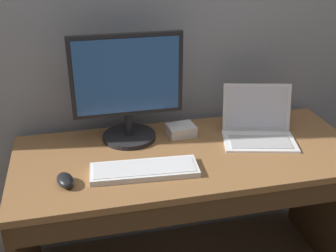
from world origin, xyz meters
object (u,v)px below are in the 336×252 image
laptop_white (258,124)px  computer_mouse (65,180)px  wired_keyboard (144,170)px  external_drive_box (181,130)px  external_monitor (128,89)px

laptop_white → computer_mouse: size_ratio=3.60×
laptop_white → computer_mouse: bearing=-166.2°
wired_keyboard → computer_mouse: (-0.31, -0.02, 0.01)m
wired_keyboard → computer_mouse: 0.32m
wired_keyboard → external_drive_box: 0.38m
computer_mouse → external_drive_box: size_ratio=0.82×
wired_keyboard → external_drive_box: (0.23, 0.30, 0.01)m
wired_keyboard → external_drive_box: external_drive_box is taller
laptop_white → external_drive_box: size_ratio=2.95×
external_monitor → computer_mouse: 0.50m
external_monitor → external_drive_box: (0.25, -0.01, -0.23)m
computer_mouse → external_monitor: bearing=32.2°
laptop_white → external_monitor: 0.64m
laptop_white → external_drive_box: laptop_white is taller
external_monitor → computer_mouse: size_ratio=4.75×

